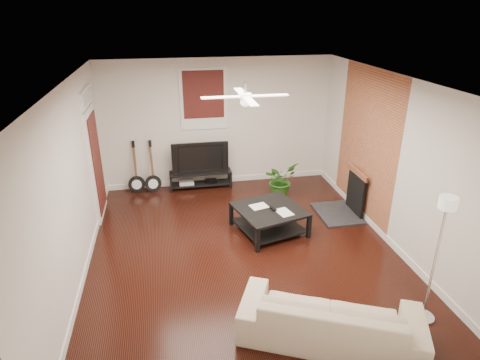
% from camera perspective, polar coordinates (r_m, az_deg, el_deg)
% --- Properties ---
extents(room, '(5.01, 6.01, 2.81)m').
position_cam_1_polar(room, '(6.20, 0.68, 0.69)').
color(room, black).
rests_on(room, ground).
extents(brick_accent, '(0.02, 2.20, 2.80)m').
position_cam_1_polar(brick_accent, '(7.91, 17.23, 4.67)').
color(brick_accent, '#B4623A').
rests_on(brick_accent, floor).
extents(fireplace, '(0.80, 1.10, 0.92)m').
position_cam_1_polar(fireplace, '(8.12, 14.64, -1.70)').
color(fireplace, black).
rests_on(fireplace, floor).
extents(window_back, '(1.00, 0.06, 1.30)m').
position_cam_1_polar(window_back, '(8.82, -5.11, 11.19)').
color(window_back, '#37100F').
rests_on(window_back, wall_back).
extents(door_left, '(0.08, 1.00, 2.50)m').
position_cam_1_polar(door_left, '(8.04, -19.63, 3.52)').
color(door_left, white).
rests_on(door_left, wall_left).
extents(tv_stand, '(1.37, 0.36, 0.38)m').
position_cam_1_polar(tv_stand, '(9.15, -5.51, 0.06)').
color(tv_stand, black).
rests_on(tv_stand, floor).
extents(tv, '(1.22, 0.16, 0.70)m').
position_cam_1_polar(tv, '(8.97, -5.66, 3.31)').
color(tv, black).
rests_on(tv, tv_stand).
extents(coffee_table, '(1.34, 1.34, 0.46)m').
position_cam_1_polar(coffee_table, '(7.39, 4.06, -5.54)').
color(coffee_table, black).
rests_on(coffee_table, floor).
extents(sofa, '(2.32, 1.67, 0.63)m').
position_cam_1_polar(sofa, '(5.30, 12.52, -18.23)').
color(sofa, tan).
rests_on(sofa, floor).
extents(floor_lamp, '(0.39, 0.39, 1.77)m').
position_cam_1_polar(floor_lamp, '(5.64, 25.60, -10.19)').
color(floor_lamp, silver).
rests_on(floor_lamp, floor).
extents(potted_plant, '(0.90, 0.87, 0.76)m').
position_cam_1_polar(potted_plant, '(8.67, 5.66, 0.03)').
color(potted_plant, '#275D1A').
rests_on(potted_plant, floor).
extents(guitar_left, '(0.36, 0.26, 1.15)m').
position_cam_1_polar(guitar_left, '(8.98, -14.46, 1.60)').
color(guitar_left, black).
rests_on(guitar_left, floor).
extents(guitar_right, '(0.39, 0.30, 1.15)m').
position_cam_1_polar(guitar_right, '(8.94, -12.23, 1.70)').
color(guitar_right, black).
rests_on(guitar_right, floor).
extents(ceiling_fan, '(1.24, 1.24, 0.32)m').
position_cam_1_polar(ceiling_fan, '(5.85, 0.74, 11.61)').
color(ceiling_fan, white).
rests_on(ceiling_fan, ceiling).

